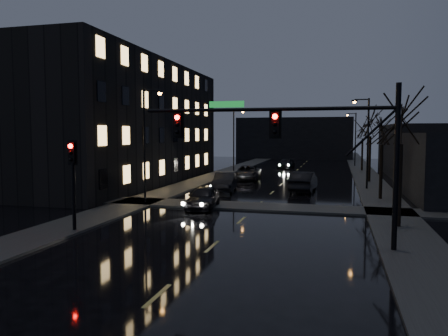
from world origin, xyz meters
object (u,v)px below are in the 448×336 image
Objects in this scene: oncoming_car_b at (225,182)px; oncoming_car_a at (203,197)px; oncoming_car_c at (247,173)px; oncoming_car_d at (286,164)px; lead_car at (304,182)px.

oncoming_car_a is at bearing -91.64° from oncoming_car_b.
oncoming_car_c is (0.10, 9.10, -0.02)m from oncoming_car_b.
oncoming_car_d is (1.47, 34.68, -0.07)m from oncoming_car_a.
oncoming_car_b is 0.87× the size of oncoming_car_c.
oncoming_car_c reaches higher than oncoming_car_a.
oncoming_car_b reaches higher than oncoming_car_a.
oncoming_car_b is at bearing 89.27° from oncoming_car_a.
oncoming_car_c is at bearing 86.34° from oncoming_car_a.
oncoming_car_b is at bearing -87.98° from oncoming_car_d.
lead_car is at bearing 55.04° from oncoming_car_a.
oncoming_car_c is 9.97m from lead_car.
oncoming_car_c is at bearing 82.59° from oncoming_car_b.
oncoming_car_c is 1.08× the size of lead_car.
oncoming_car_b is 9.10m from oncoming_car_c.
lead_car reaches higher than oncoming_car_d.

